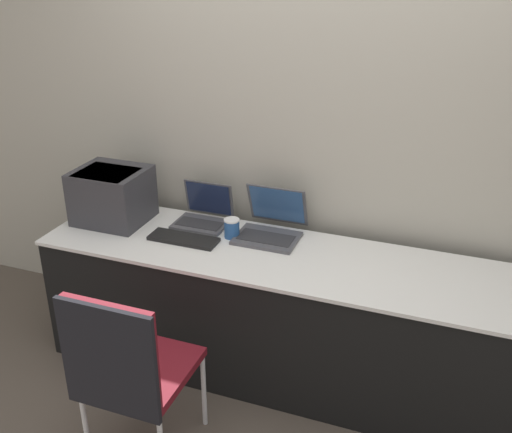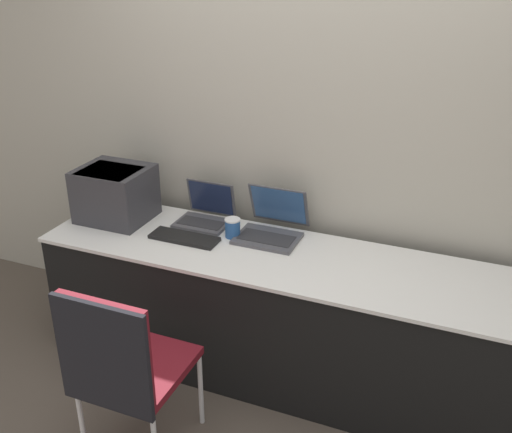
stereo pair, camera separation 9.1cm
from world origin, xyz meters
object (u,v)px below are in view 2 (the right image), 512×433
object	(u,v)px
laptop_right	(272,226)
external_keyboard	(184,238)
printer	(115,192)
coffee_cup	(233,228)
laptop_left	(205,214)
chair	(121,362)

from	to	relation	value
laptop_right	external_keyboard	world-z (taller)	laptop_right
printer	coffee_cup	bearing A→B (deg)	2.90
printer	laptop_left	distance (m)	0.53
external_keyboard	printer	bearing A→B (deg)	169.05
printer	chair	distance (m)	1.18
chair	coffee_cup	bearing A→B (deg)	84.82
laptop_right	coffee_cup	size ratio (longest dim) A/B	3.30
external_keyboard	coffee_cup	bearing A→B (deg)	30.10
printer	chair	bearing A→B (deg)	-55.80
laptop_right	coffee_cup	xyz separation A→B (m)	(-0.19, -0.10, -0.00)
coffee_cup	chair	xyz separation A→B (m)	(-0.09, -0.97, -0.22)
laptop_right	chair	bearing A→B (deg)	-104.55
coffee_cup	external_keyboard	bearing A→B (deg)	-149.90
chair	laptop_right	bearing A→B (deg)	75.45
printer	laptop_right	bearing A→B (deg)	8.45
laptop_left	external_keyboard	world-z (taller)	laptop_left
printer	laptop_left	bearing A→B (deg)	16.47
external_keyboard	chair	distance (m)	0.87
laptop_right	coffee_cup	distance (m)	0.21
laptop_left	external_keyboard	size ratio (longest dim) A/B	0.77
laptop_left	laptop_right	world-z (taller)	laptop_right
printer	external_keyboard	world-z (taller)	printer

